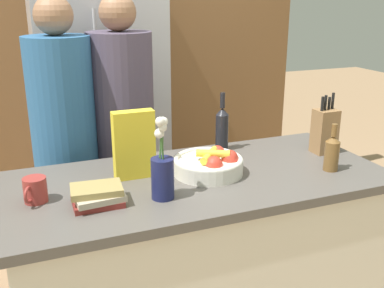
% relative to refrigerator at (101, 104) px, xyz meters
% --- Properties ---
extents(kitchen_island, '(1.68, 0.76, 0.89)m').
position_rel_refrigerator_xyz_m(kitchen_island, '(0.20, -1.26, -0.51)').
color(kitchen_island, silver).
rests_on(kitchen_island, ground_plane).
extents(back_wall_wood, '(2.88, 0.12, 2.60)m').
position_rel_refrigerator_xyz_m(back_wall_wood, '(0.20, 0.36, 0.34)').
color(back_wall_wood, brown).
rests_on(back_wall_wood, ground_plane).
extents(refrigerator, '(0.79, 0.63, 1.91)m').
position_rel_refrigerator_xyz_m(refrigerator, '(0.00, 0.00, 0.00)').
color(refrigerator, '#B7B7BC').
rests_on(refrigerator, ground_plane).
extents(fruit_bowl, '(0.31, 0.31, 0.11)m').
position_rel_refrigerator_xyz_m(fruit_bowl, '(0.25, -1.25, -0.02)').
color(fruit_bowl, silver).
rests_on(fruit_bowl, kitchen_island).
extents(knife_block, '(0.11, 0.09, 0.30)m').
position_rel_refrigerator_xyz_m(knife_block, '(0.90, -1.20, 0.05)').
color(knife_block, olive).
rests_on(knife_block, kitchen_island).
extents(flower_vase, '(0.09, 0.09, 0.33)m').
position_rel_refrigerator_xyz_m(flower_vase, '(-0.02, -1.42, 0.05)').
color(flower_vase, '#191E4C').
rests_on(flower_vase, kitchen_island).
extents(cereal_box, '(0.18, 0.06, 0.30)m').
position_rel_refrigerator_xyz_m(cereal_box, '(-0.07, -1.17, 0.08)').
color(cereal_box, yellow).
rests_on(cereal_box, kitchen_island).
extents(coffee_mug, '(0.09, 0.12, 0.10)m').
position_rel_refrigerator_xyz_m(coffee_mug, '(-0.49, -1.27, -0.02)').
color(coffee_mug, '#99332D').
rests_on(coffee_mug, kitchen_island).
extents(book_stack, '(0.20, 0.16, 0.07)m').
position_rel_refrigerator_xyz_m(book_stack, '(-0.27, -1.38, -0.03)').
color(book_stack, maroon).
rests_on(book_stack, kitchen_island).
extents(bottle_oil, '(0.07, 0.07, 0.22)m').
position_rel_refrigerator_xyz_m(bottle_oil, '(0.78, -1.42, 0.02)').
color(bottle_oil, brown).
rests_on(bottle_oil, kitchen_island).
extents(bottle_vinegar, '(0.07, 0.07, 0.30)m').
position_rel_refrigerator_xyz_m(bottle_vinegar, '(0.44, -0.97, 0.05)').
color(bottle_vinegar, black).
rests_on(bottle_vinegar, kitchen_island).
extents(person_at_sink, '(0.33, 0.33, 1.65)m').
position_rel_refrigerator_xyz_m(person_at_sink, '(-0.31, -0.63, -0.03)').
color(person_at_sink, '#383842').
rests_on(person_at_sink, ground_plane).
extents(person_in_blue, '(0.35, 0.35, 1.66)m').
position_rel_refrigerator_xyz_m(person_in_blue, '(0.01, -0.60, -0.02)').
color(person_in_blue, '#383842').
rests_on(person_in_blue, ground_plane).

